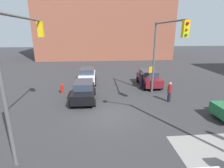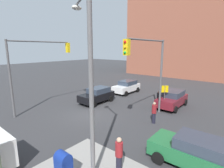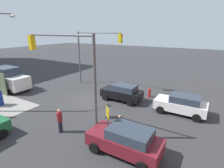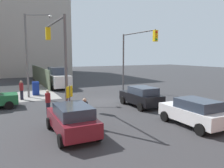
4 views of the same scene
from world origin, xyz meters
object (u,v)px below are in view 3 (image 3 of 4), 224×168
Objects in this scene: coupe_white at (181,104)px; van_white_delivery at (8,79)px; hatchback_black at (122,92)px; pedestrian_walking_north at (60,120)px; fire_hydrant at (149,93)px; pedestrian_waiting at (120,126)px; traffic_signal_se_corner at (94,48)px; hatchback_maroon at (126,140)px; traffic_signal_nw_corner at (66,64)px.

van_white_delivery is at bearing 11.43° from coupe_white.
hatchback_black is 7.25m from pedestrian_walking_north.
hatchback_black is (2.01, 2.22, 0.36)m from fire_hydrant.
pedestrian_walking_north is (-11.99, 3.40, -0.39)m from van_white_delivery.
pedestrian_waiting reaches higher than coupe_white.
coupe_white is 9.65m from pedestrian_walking_north.
traffic_signal_se_corner is at bearing -38.00° from pedestrian_waiting.
traffic_signal_se_corner reaches higher than pedestrian_waiting.
hatchback_maroon is 0.78× the size of van_white_delivery.
hatchback_maroon is at bearing -42.61° from pedestrian_walking_north.
pedestrian_walking_north reaches higher than fire_hydrant.
fire_hydrant is 0.23× the size of coupe_white.
traffic_signal_se_corner is 3.80× the size of pedestrian_walking_north.
pedestrian_walking_north is at bearing 4.38° from hatchback_maroon.
traffic_signal_nw_corner is 1.64× the size of hatchback_black.
hatchback_maroon is at bearing 75.54° from coupe_white.
pedestrian_waiting is at bearing 95.71° from fire_hydrant.
pedestrian_waiting is (-0.80, 8.00, 0.39)m from fire_hydrant.
traffic_signal_nw_corner is at bearing 19.71° from pedestrian_waiting.
hatchback_black reaches higher than fire_hydrant.
hatchback_black is 2.35× the size of pedestrian_waiting.
pedestrian_waiting is (-3.49, -0.70, -3.77)m from traffic_signal_nw_corner.
hatchback_black is 13.52m from van_white_delivery.
hatchback_maroon is 7.79m from hatchback_black.
van_white_delivery reaches higher than hatchback_black.
hatchback_black is 0.97× the size of coupe_white.
pedestrian_waiting is at bearing 64.81° from coupe_white.
traffic_signal_se_corner is at bearing -46.49° from hatchback_maroon.
traffic_signal_se_corner reaches higher than pedestrian_walking_north.
fire_hydrant is 0.22× the size of hatchback_maroon.
coupe_white is 18.87m from van_white_delivery.
pedestrian_walking_north reaches higher than hatchback_black.
van_white_delivery is at bearing 21.82° from fire_hydrant.
traffic_signal_se_corner is at bearing -2.42° from fire_hydrant.
traffic_signal_se_corner is 12.08m from pedestrian_waiting.
pedestrian_waiting is 4.05m from pedestrian_walking_north.
fire_hydrant is at bearing -75.91° from pedestrian_waiting.
traffic_signal_se_corner is 6.91× the size of fire_hydrant.
fire_hydrant is at bearing -158.18° from van_white_delivery.
traffic_signal_se_corner is 1.60× the size of coupe_white.
hatchback_maroon is 17.02m from van_white_delivery.
coupe_white is 6.34m from pedestrian_waiting.
pedestrian_walking_north is at bearing 164.17° from van_white_delivery.
hatchback_maroon is at bearing 140.95° from pedestrian_waiting.
van_white_delivery is (16.74, -3.04, 0.44)m from hatchback_maroon.
van_white_delivery is at bearing 117.17° from pedestrian_walking_north.
pedestrian_waiting is at bearing -26.77° from pedestrian_walking_north.
pedestrian_waiting reaches higher than hatchback_maroon.
van_white_delivery is (12.30, -2.70, -3.37)m from traffic_signal_nw_corner.
pedestrian_walking_north is (0.99, 7.18, 0.05)m from hatchback_black.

